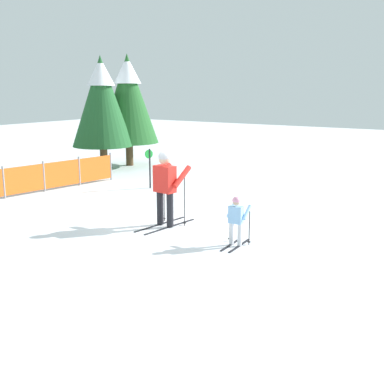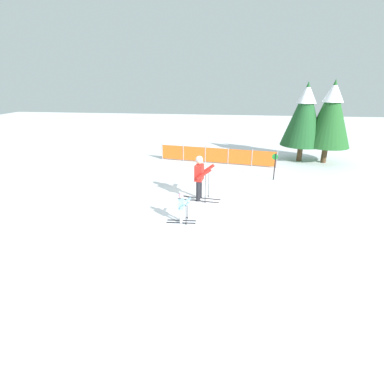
% 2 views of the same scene
% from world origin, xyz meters
% --- Properties ---
extents(ground_plane, '(60.00, 60.00, 0.00)m').
position_xyz_m(ground_plane, '(0.00, 0.00, 0.00)').
color(ground_plane, white).
extents(skier_adult, '(1.70, 0.80, 1.77)m').
position_xyz_m(skier_adult, '(-0.06, -0.12, 1.06)').
color(skier_adult, black).
rests_on(skier_adult, ground_plane).
extents(skier_child, '(0.98, 0.51, 1.03)m').
position_xyz_m(skier_child, '(-0.43, -2.18, 0.60)').
color(skier_child, black).
rests_on(skier_child, ground_plane).
extents(safety_fence, '(6.52, 1.06, 0.95)m').
position_xyz_m(safety_fence, '(0.28, 5.39, 0.48)').
color(safety_fence, gray).
rests_on(safety_fence, ground_plane).
extents(conifer_far, '(2.36, 2.36, 4.38)m').
position_xyz_m(conifer_far, '(5.03, 6.65, 2.71)').
color(conifer_far, '#4C3823').
rests_on(conifer_far, ground_plane).
extents(conifer_near, '(2.42, 2.42, 4.50)m').
position_xyz_m(conifer_near, '(6.34, 6.44, 2.78)').
color(conifer_near, '#4C3823').
rests_on(conifer_near, ground_plane).
extents(trail_marker, '(0.27, 0.13, 1.27)m').
position_xyz_m(trail_marker, '(3.14, 2.86, 0.79)').
color(trail_marker, black).
rests_on(trail_marker, ground_plane).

